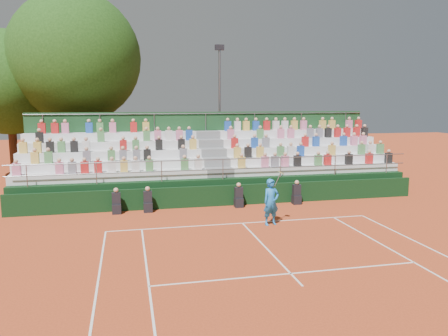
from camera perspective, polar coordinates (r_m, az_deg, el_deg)
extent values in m
plane|color=#B9441E|center=(18.26, 2.41, -7.22)|extent=(90.00, 90.00, 0.00)
cube|color=white|center=(18.26, 2.41, -7.21)|extent=(11.00, 0.06, 0.01)
cube|color=white|center=(15.34, 5.55, -10.38)|extent=(0.06, 6.40, 0.01)
cube|color=white|center=(13.32, 8.69, -13.47)|extent=(8.22, 0.06, 0.01)
cube|color=black|center=(21.15, 0.18, -3.60)|extent=(20.00, 0.15, 1.00)
cube|color=black|center=(20.29, -13.84, -5.21)|extent=(0.40, 0.40, 0.44)
cube|color=black|center=(20.18, -13.89, -3.88)|extent=(0.38, 0.25, 0.55)
sphere|color=tan|center=(20.10, -13.93, -2.83)|extent=(0.22, 0.22, 0.22)
cube|color=black|center=(20.30, -9.90, -5.07)|extent=(0.40, 0.40, 0.44)
cube|color=black|center=(20.19, -9.93, -3.75)|extent=(0.38, 0.25, 0.55)
sphere|color=tan|center=(20.11, -9.96, -2.69)|extent=(0.22, 0.22, 0.22)
cube|color=black|center=(20.92, 1.92, -4.54)|extent=(0.40, 0.40, 0.44)
cube|color=black|center=(20.81, 1.93, -3.25)|extent=(0.38, 0.25, 0.55)
sphere|color=tan|center=(20.74, 1.93, -2.22)|extent=(0.22, 0.22, 0.22)
cube|color=black|center=(21.82, 9.44, -4.09)|extent=(0.40, 0.40, 0.44)
cube|color=black|center=(21.72, 9.47, -2.86)|extent=(0.38, 0.25, 0.55)
sphere|color=tan|center=(21.65, 9.50, -1.87)|extent=(0.22, 0.22, 0.22)
cube|color=black|center=(24.11, -1.45, -1.84)|extent=(20.00, 5.20, 1.20)
cube|color=silver|center=(21.90, -14.46, -1.04)|extent=(9.30, 0.85, 0.42)
cube|color=silver|center=(24.02, 11.96, -0.10)|extent=(9.30, 0.85, 0.42)
cube|color=slate|center=(22.35, -0.63, -0.56)|extent=(1.40, 0.85, 0.42)
cube|color=silver|center=(22.67, -14.44, 0.37)|extent=(9.30, 0.85, 0.42)
cube|color=silver|center=(24.73, 11.17, 1.15)|extent=(9.30, 0.85, 0.42)
cube|color=slate|center=(23.11, -1.07, 0.80)|extent=(1.40, 0.85, 0.42)
cube|color=silver|center=(23.46, -14.41, 1.68)|extent=(9.30, 0.85, 0.42)
cube|color=silver|center=(25.46, 10.43, 2.34)|extent=(9.30, 0.85, 0.42)
cube|color=slate|center=(23.89, -1.48, 2.07)|extent=(1.40, 0.85, 0.42)
cube|color=silver|center=(24.26, -14.39, 2.90)|extent=(9.30, 0.85, 0.42)
cube|color=silver|center=(26.20, 9.73, 3.46)|extent=(9.30, 0.85, 0.42)
cube|color=slate|center=(24.67, -1.86, 3.26)|extent=(1.40, 0.85, 0.42)
cube|color=silver|center=(25.07, -14.37, 4.04)|extent=(9.30, 0.85, 0.42)
cube|color=silver|center=(26.95, 9.07, 4.51)|extent=(9.30, 0.85, 0.42)
cube|color=slate|center=(25.47, -2.22, 4.38)|extent=(1.40, 0.85, 0.42)
cube|color=#1A4421|center=(26.07, -2.42, 2.51)|extent=(20.00, 0.12, 4.40)
cylinder|color=gray|center=(21.39, -0.15, 1.16)|extent=(20.00, 0.05, 0.05)
cylinder|color=gray|center=(25.82, -2.41, 7.12)|extent=(20.00, 0.05, 0.05)
cube|color=pink|center=(22.23, -25.47, -0.19)|extent=(0.36, 0.24, 0.56)
cube|color=pink|center=(21.88, -20.69, -0.03)|extent=(0.36, 0.24, 0.56)
cube|color=slate|center=(21.81, -19.20, 0.02)|extent=(0.36, 0.24, 0.56)
cube|color=red|center=(21.75, -17.74, 0.07)|extent=(0.36, 0.24, 0.56)
cube|color=red|center=(21.70, -16.11, 0.12)|extent=(0.36, 0.24, 0.56)
cube|color=silver|center=(21.67, -14.41, 0.18)|extent=(0.36, 0.24, 0.56)
cube|color=gold|center=(21.66, -12.92, 0.23)|extent=(0.36, 0.24, 0.56)
cube|color=silver|center=(21.66, -11.46, 0.28)|extent=(0.36, 0.24, 0.56)
cube|color=#4C8C4C|center=(21.68, -9.72, 0.33)|extent=(0.36, 0.24, 0.56)
cube|color=#4C8C4C|center=(21.83, -5.16, 0.48)|extent=(0.36, 0.24, 0.56)
cube|color=silver|center=(21.93, -3.38, 0.54)|extent=(0.36, 0.24, 0.56)
cube|color=gold|center=(22.86, -23.46, 1.23)|extent=(0.36, 0.24, 0.56)
cube|color=#4C8C4C|center=(22.75, -21.95, 1.28)|extent=(0.36, 0.24, 0.56)
cube|color=slate|center=(22.53, -17.49, 1.45)|extent=(0.36, 0.24, 0.56)
cube|color=#4C8C4C|center=(22.46, -14.49, 1.55)|extent=(0.36, 0.24, 0.56)
cube|color=slate|center=(22.45, -13.04, 1.60)|extent=(0.36, 0.24, 0.56)
cube|color=slate|center=(22.45, -11.36, 1.65)|extent=(0.36, 0.24, 0.56)
cube|color=black|center=(22.47, -9.99, 1.70)|extent=(0.36, 0.24, 0.56)
cube|color=slate|center=(22.62, -5.34, 1.84)|extent=(0.36, 0.24, 0.56)
cube|color=gold|center=(23.78, -24.75, 2.43)|extent=(0.36, 0.24, 0.56)
cube|color=gold|center=(23.65, -23.18, 2.50)|extent=(0.36, 0.24, 0.56)
cube|color=black|center=(23.55, -21.76, 2.55)|extent=(0.36, 0.24, 0.56)
cube|color=#4C8C4C|center=(23.47, -20.46, 2.61)|extent=(0.36, 0.24, 0.56)
cube|color=black|center=(23.39, -18.98, 2.66)|extent=(0.36, 0.24, 0.56)
cube|color=silver|center=(23.33, -17.54, 2.72)|extent=(0.36, 0.24, 0.56)
cube|color=red|center=(23.24, -13.01, 2.88)|extent=(0.36, 0.24, 0.56)
cube|color=#4C8C4C|center=(23.25, -11.45, 2.93)|extent=(0.36, 0.24, 0.56)
cube|color=black|center=(23.30, -8.49, 3.02)|extent=(0.36, 0.24, 0.56)
cube|color=black|center=(23.42, -5.58, 3.10)|extent=(0.36, 0.24, 0.56)
cube|color=gold|center=(23.50, -4.08, 3.14)|extent=(0.36, 0.24, 0.56)
cube|color=black|center=(24.45, -22.95, 3.68)|extent=(0.36, 0.24, 0.56)
cube|color=#4C8C4C|center=(24.09, -15.78, 3.98)|extent=(0.36, 0.24, 0.56)
cube|color=#4C8C4C|center=(24.08, -10.07, 4.17)|extent=(0.36, 0.24, 0.56)
cube|color=pink|center=(24.11, -8.64, 4.21)|extent=(0.36, 0.24, 0.56)
cube|color=silver|center=(24.16, -7.21, 4.25)|extent=(0.36, 0.24, 0.56)
cube|color=pink|center=(24.22, -5.85, 4.28)|extent=(0.36, 0.24, 0.56)
cube|color=#1E4CB2|center=(24.29, -4.58, 4.31)|extent=(0.36, 0.24, 0.56)
cube|color=red|center=(25.26, -22.69, 4.79)|extent=(0.36, 0.24, 0.56)
cube|color=red|center=(25.16, -21.21, 4.86)|extent=(0.36, 0.24, 0.56)
cube|color=pink|center=(25.08, -20.02, 4.91)|extent=(0.36, 0.24, 0.56)
cube|color=#1E4CB2|center=(24.95, -17.20, 5.03)|extent=(0.36, 0.24, 0.56)
cube|color=#4C8C4C|center=(24.91, -15.89, 5.09)|extent=(0.36, 0.24, 0.56)
cube|color=pink|center=(24.89, -14.34, 5.14)|extent=(0.36, 0.24, 0.56)
cube|color=red|center=(24.88, -11.73, 5.23)|extent=(0.36, 0.24, 0.56)
cube|color=gold|center=(24.90, -10.16, 5.28)|extent=(0.36, 0.24, 0.56)
cube|color=gold|center=(22.40, 2.31, 0.72)|extent=(0.36, 0.24, 0.56)
cube|color=pink|center=(22.75, 5.37, 0.81)|extent=(0.36, 0.24, 0.56)
cube|color=slate|center=(22.92, 6.66, 0.85)|extent=(0.36, 0.24, 0.56)
cube|color=pink|center=(23.11, 7.98, 0.89)|extent=(0.36, 0.24, 0.56)
cube|color=black|center=(23.36, 9.56, 0.93)|extent=(0.36, 0.24, 0.56)
cube|color=#4C8C4C|center=(23.83, 12.20, 1.01)|extent=(0.36, 0.24, 0.56)
cube|color=red|center=(24.06, 13.37, 1.04)|extent=(0.36, 0.24, 0.56)
cube|color=black|center=(24.63, 15.99, 1.11)|extent=(0.36, 0.24, 0.56)
cube|color=red|center=(25.24, 18.42, 1.18)|extent=(0.36, 0.24, 0.56)
cube|color=black|center=(25.87, 20.69, 1.24)|extent=(0.36, 0.24, 0.56)
cube|color=gold|center=(23.16, 1.75, 2.03)|extent=(0.36, 0.24, 0.56)
cube|color=black|center=(23.31, 3.15, 2.07)|extent=(0.36, 0.24, 0.56)
cube|color=gold|center=(23.50, 4.73, 2.10)|extent=(0.36, 0.24, 0.56)
cube|color=#4C8C4C|center=(23.87, 7.40, 2.16)|extent=(0.36, 0.24, 0.56)
cube|color=silver|center=(24.07, 8.71, 2.19)|extent=(0.36, 0.24, 0.56)
cube|color=#1E4CB2|center=(24.29, 9.97, 2.22)|extent=(0.36, 0.24, 0.56)
cube|color=gold|center=(25.06, 13.91, 2.29)|extent=(0.36, 0.24, 0.56)
cube|color=#4C8C4C|center=(25.92, 17.52, 2.34)|extent=(0.36, 0.24, 0.56)
cube|color=silver|center=(26.19, 18.53, 2.36)|extent=(0.36, 0.24, 0.56)
cube|color=#4C8C4C|center=(26.52, 19.72, 2.37)|extent=(0.36, 0.24, 0.56)
cube|color=red|center=(23.95, 1.40, 3.26)|extent=(0.36, 0.24, 0.56)
cube|color=#1E4CB2|center=(24.24, 4.00, 3.31)|extent=(0.36, 0.24, 0.56)
cube|color=slate|center=(24.44, 5.50, 3.34)|extent=(0.36, 0.24, 0.56)
cube|color=red|center=(25.26, 10.55, 3.40)|extent=(0.36, 0.24, 0.56)
cube|color=#1E4CB2|center=(25.53, 11.92, 3.42)|extent=(0.36, 0.24, 0.56)
cube|color=#1E4CB2|center=(26.28, 15.33, 3.44)|extent=(0.36, 0.24, 0.56)
cube|color=pink|center=(26.60, 16.61, 3.45)|extent=(0.36, 0.24, 0.56)
cube|color=pink|center=(26.89, 17.70, 3.45)|extent=(0.36, 0.24, 0.56)
cube|color=pink|center=(24.73, 0.89, 4.42)|extent=(0.36, 0.24, 0.56)
cube|color=#4C8C4C|center=(25.19, 4.74, 4.47)|extent=(0.36, 0.24, 0.56)
cube|color=pink|center=(25.59, 7.43, 4.49)|extent=(0.36, 0.24, 0.56)
cube|color=pink|center=(25.81, 8.72, 4.50)|extent=(0.36, 0.24, 0.56)
cube|color=slate|center=(26.27, 11.20, 4.50)|extent=(0.36, 0.24, 0.56)
cube|color=slate|center=(26.51, 12.35, 4.50)|extent=(0.36, 0.24, 0.56)
cube|color=black|center=(26.75, 13.44, 4.50)|extent=(0.36, 0.24, 0.56)
cube|color=red|center=(27.02, 14.61, 4.50)|extent=(0.36, 0.24, 0.56)
cube|color=red|center=(27.30, 15.75, 4.50)|extent=(0.36, 0.24, 0.56)
cube|color=red|center=(27.61, 16.92, 4.49)|extent=(0.36, 0.24, 0.56)
cube|color=black|center=(27.88, 17.87, 4.48)|extent=(0.36, 0.24, 0.56)
cube|color=#1E4CB2|center=(25.53, 0.48, 5.50)|extent=(0.36, 0.24, 0.56)
cube|color=silver|center=(25.67, 1.76, 5.51)|extent=(0.36, 0.24, 0.56)
cube|color=gold|center=(25.81, 2.91, 5.52)|extent=(0.36, 0.24, 0.56)
cube|color=#1E4CB2|center=(25.97, 4.18, 5.53)|extent=(0.36, 0.24, 0.56)
cube|color=red|center=(26.17, 5.58, 5.53)|extent=(0.36, 0.24, 0.56)
cube|color=silver|center=(26.36, 6.78, 5.54)|extent=(0.36, 0.24, 0.56)
cube|color=silver|center=(26.55, 7.94, 5.54)|extent=(0.36, 0.24, 0.56)
cube|color=gold|center=(26.77, 9.17, 5.53)|extent=(0.36, 0.24, 0.56)
cube|color=pink|center=(26.99, 10.34, 5.53)|extent=(0.36, 0.24, 0.56)
cube|color=gold|center=(27.50, 12.74, 5.51)|extent=(0.36, 0.24, 0.56)
cube|color=gold|center=(27.77, 13.90, 5.50)|extent=(0.36, 0.24, 0.56)
cube|color=pink|center=(28.31, 16.02, 5.47)|extent=(0.36, 0.24, 0.56)
cube|color=red|center=(28.61, 17.14, 5.46)|extent=(0.36, 0.24, 0.56)
imported|color=blue|center=(17.91, 6.18, -4.44)|extent=(0.77, 0.58, 1.91)
cylinder|color=gray|center=(17.80, 6.99, -1.58)|extent=(0.26, 0.03, 0.51)
cylinder|color=#E5D866|center=(17.80, 7.46, -0.61)|extent=(0.26, 0.28, 0.14)
cylinder|color=#352113|center=(31.09, -25.76, 1.88)|extent=(0.50, 0.50, 3.57)
sphere|color=#193D10|center=(30.94, -26.31, 9.98)|extent=(6.52, 6.52, 6.52)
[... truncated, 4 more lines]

